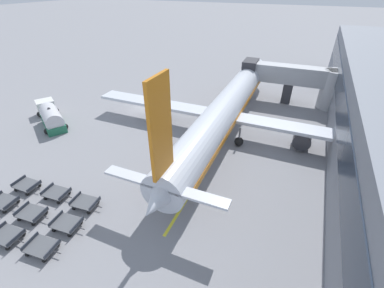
% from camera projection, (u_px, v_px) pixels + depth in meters
% --- Properties ---
extents(ground_plane, '(500.00, 500.00, 0.00)m').
position_uv_depth(ground_plane, '(140.00, 109.00, 45.10)').
color(ground_plane, gray).
extents(jet_bridge, '(17.75, 4.75, 6.87)m').
position_uv_depth(jet_bridge, '(301.00, 81.00, 44.89)').
color(jet_bridge, '#B2B5BA').
rests_on(jet_bridge, ground_plane).
extents(airplane, '(41.21, 44.58, 13.82)m').
position_uv_depth(airplane, '(227.00, 108.00, 36.72)').
color(airplane, silver).
rests_on(airplane, ground_plane).
extents(fuel_tanker_primary, '(9.62, 7.20, 3.24)m').
position_uv_depth(fuel_tanker_primary, '(51.00, 116.00, 39.48)').
color(fuel_tanker_primary, white).
rests_on(fuel_tanker_primary, ground_plane).
extents(baggage_dolly_row_near_col_b, '(3.16, 1.98, 0.92)m').
position_uv_depth(baggage_dolly_row_near_col_b, '(7.00, 236.00, 22.07)').
color(baggage_dolly_row_near_col_b, '#515459').
rests_on(baggage_dolly_row_near_col_b, ground_plane).
extents(baggage_dolly_row_near_col_c, '(3.20, 2.06, 0.92)m').
position_uv_depth(baggage_dolly_row_near_col_c, '(42.00, 247.00, 21.13)').
color(baggage_dolly_row_near_col_c, '#515459').
rests_on(baggage_dolly_row_near_col_c, ground_plane).
extents(baggage_dolly_row_mid_a_col_a, '(3.19, 2.04, 0.92)m').
position_uv_depth(baggage_dolly_row_mid_a_col_a, '(4.00, 202.00, 25.41)').
color(baggage_dolly_row_mid_a_col_a, '#515459').
rests_on(baggage_dolly_row_mid_a_col_a, ground_plane).
extents(baggage_dolly_row_mid_a_col_b, '(3.19, 2.05, 0.92)m').
position_uv_depth(baggage_dolly_row_mid_a_col_b, '(32.00, 213.00, 24.18)').
color(baggage_dolly_row_mid_a_col_b, '#515459').
rests_on(baggage_dolly_row_mid_a_col_b, ground_plane).
extents(baggage_dolly_row_mid_a_col_c, '(3.19, 2.04, 0.92)m').
position_uv_depth(baggage_dolly_row_mid_a_col_c, '(67.00, 224.00, 23.16)').
color(baggage_dolly_row_mid_a_col_c, '#515459').
rests_on(baggage_dolly_row_mid_a_col_c, ground_plane).
extents(baggage_dolly_row_mid_b_col_a, '(3.15, 1.96, 0.92)m').
position_uv_depth(baggage_dolly_row_mid_b_col_a, '(27.00, 185.00, 27.49)').
color(baggage_dolly_row_mid_b_col_a, '#515459').
rests_on(baggage_dolly_row_mid_b_col_a, ground_plane).
extents(baggage_dolly_row_mid_b_col_b, '(3.19, 2.03, 0.92)m').
position_uv_depth(baggage_dolly_row_mid_b_col_b, '(57.00, 193.00, 26.47)').
color(baggage_dolly_row_mid_b_col_b, '#515459').
rests_on(baggage_dolly_row_mid_b_col_b, ground_plane).
extents(baggage_dolly_row_mid_b_col_c, '(3.20, 2.06, 0.92)m').
position_uv_depth(baggage_dolly_row_mid_b_col_c, '(85.00, 203.00, 25.34)').
color(baggage_dolly_row_mid_b_col_c, '#515459').
rests_on(baggage_dolly_row_mid_b_col_c, ground_plane).
extents(stand_guidance_stripe, '(0.87, 22.07, 0.01)m').
position_uv_depth(stand_guidance_stripe, '(207.00, 166.00, 31.13)').
color(stand_guidance_stripe, yellow).
rests_on(stand_guidance_stripe, ground_plane).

